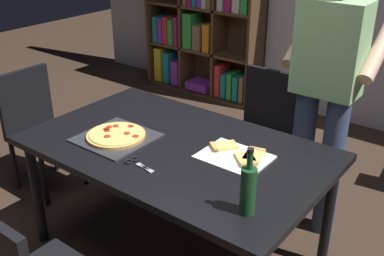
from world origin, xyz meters
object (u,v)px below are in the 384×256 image
at_px(chair_left_end, 37,123).
at_px(bookshelf, 205,10).
at_px(chair_far_side, 262,124).
at_px(pepperoni_pizza_on_tray, 116,136).
at_px(person_serving_pizza, 327,85).
at_px(kitchen_scissors, 136,163).
at_px(dining_table, 176,156).
at_px(wine_bottle, 248,189).

bearing_deg(chair_left_end, bookshelf, 94.58).
xyz_separation_m(chair_far_side, pepperoni_pizza_on_tray, (-0.33, -1.14, 0.25)).
relative_size(person_serving_pizza, kitchen_scissors, 8.90).
bearing_deg(bookshelf, person_serving_pizza, -37.89).
xyz_separation_m(chair_far_side, person_serving_pizza, (0.53, -0.22, 0.49)).
bearing_deg(kitchen_scissors, person_serving_pizza, 62.47).
height_order(chair_left_end, bookshelf, bookshelf).
height_order(bookshelf, person_serving_pizza, bookshelf).
relative_size(chair_left_end, person_serving_pizza, 0.51).
xyz_separation_m(chair_left_end, person_serving_pizza, (1.86, 0.78, 0.49)).
bearing_deg(pepperoni_pizza_on_tray, dining_table, 23.72).
distance_m(person_serving_pizza, wine_bottle, 1.10).
xyz_separation_m(dining_table, kitchen_scissors, (-0.03, -0.29, 0.07)).
relative_size(bookshelf, pepperoni_pizza_on_tray, 4.89).
relative_size(chair_far_side, pepperoni_pizza_on_tray, 2.26).
relative_size(dining_table, pepperoni_pizza_on_tray, 4.23).
xyz_separation_m(person_serving_pizza, wine_bottle, (0.12, -1.08, -0.13)).
height_order(dining_table, wine_bottle, wine_bottle).
bearing_deg(chair_left_end, dining_table, 0.00).
distance_m(chair_left_end, kitchen_scissors, 1.35).
xyz_separation_m(person_serving_pizza, kitchen_scissors, (-0.56, -1.07, -0.24)).
height_order(person_serving_pizza, pepperoni_pizza_on_tray, person_serving_pizza).
distance_m(chair_far_side, wine_bottle, 1.50).
height_order(chair_far_side, kitchen_scissors, chair_far_side).
distance_m(dining_table, pepperoni_pizza_on_tray, 0.36).
bearing_deg(wine_bottle, chair_left_end, 171.29).
bearing_deg(pepperoni_pizza_on_tray, chair_left_end, 171.90).
bearing_deg(wine_bottle, chair_far_side, 116.39).
relative_size(chair_left_end, kitchen_scissors, 4.58).
relative_size(chair_far_side, bookshelf, 0.46).
xyz_separation_m(chair_far_side, wine_bottle, (0.65, -1.30, 0.36)).
bearing_deg(pepperoni_pizza_on_tray, wine_bottle, -9.33).
bearing_deg(chair_far_side, person_serving_pizza, -22.68).
relative_size(chair_far_side, chair_left_end, 1.00).
bearing_deg(pepperoni_pizza_on_tray, chair_far_side, 74.14).
height_order(chair_left_end, pepperoni_pizza_on_tray, chair_left_end).
distance_m(chair_left_end, bookshelf, 2.42).
xyz_separation_m(chair_left_end, wine_bottle, (1.98, -0.30, 0.36)).
height_order(person_serving_pizza, wine_bottle, person_serving_pizza).
height_order(chair_left_end, person_serving_pizza, person_serving_pizza).
distance_m(bookshelf, pepperoni_pizza_on_tray, 2.79).
bearing_deg(chair_left_end, person_serving_pizza, 22.82).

